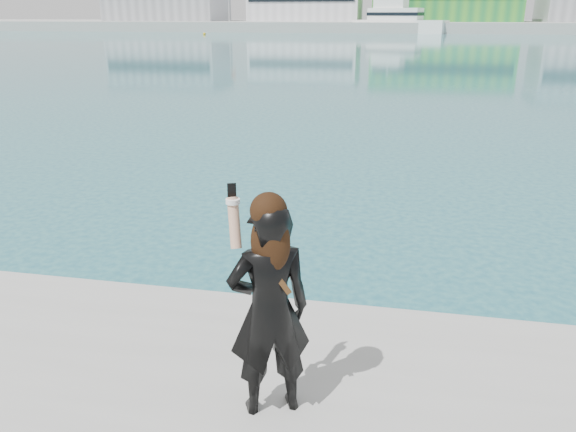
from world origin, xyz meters
name	(u,v)px	position (x,y,z in m)	size (l,w,h in m)	color
far_quay	(405,26)	(0.00, 130.00, 1.00)	(320.00, 40.00, 2.00)	#9E9E99
motor_yacht	(397,20)	(-1.57, 114.00, 2.38)	(18.82, 10.54, 8.47)	white
buoy_far	(204,35)	(-35.51, 97.16, 0.00)	(0.50, 0.50, 0.50)	#FDB90D
woman	(269,305)	(-0.79, -0.76, 1.70)	(0.73, 0.62, 1.78)	black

